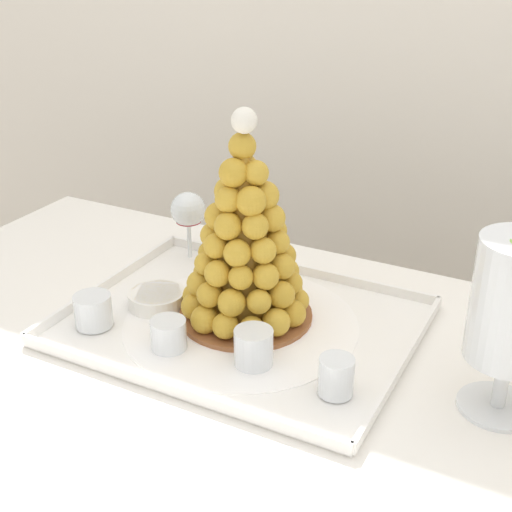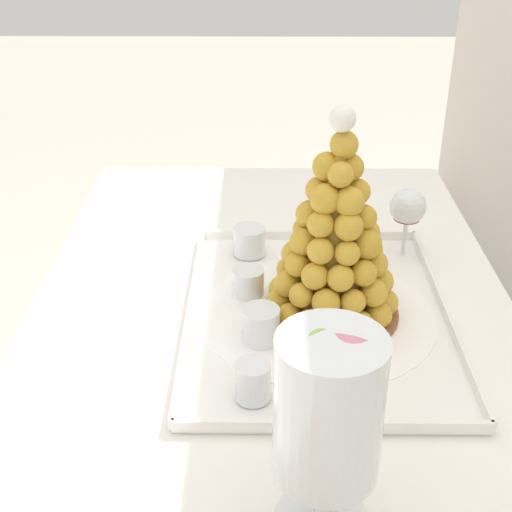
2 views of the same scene
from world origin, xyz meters
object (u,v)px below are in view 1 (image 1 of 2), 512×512
dessert_cup_mid_left (169,335)px  dessert_cup_mid_right (336,377)px  croquembouche (245,243)px  dessert_cup_centre (253,348)px  wine_glass (188,213)px  creme_brulee_ramekin (157,298)px  dessert_cup_left (93,312)px  serving_tray (241,324)px

dessert_cup_mid_left → dessert_cup_mid_right: bearing=2.5°
croquembouche → dessert_cup_centre: size_ratio=6.00×
dessert_cup_centre → wine_glass: size_ratio=0.42×
croquembouche → creme_brulee_ramekin: size_ratio=3.60×
croquembouche → dessert_cup_left: size_ratio=5.75×
croquembouche → dessert_cup_mid_right: 0.27m
dessert_cup_left → dessert_cup_mid_left: 0.15m
croquembouche → wine_glass: bearing=143.4°
serving_tray → dessert_cup_left: dessert_cup_left is taller
croquembouche → dessert_cup_mid_left: croquembouche is taller
serving_tray → dessert_cup_mid_right: bearing=-26.7°
dessert_cup_centre → creme_brulee_ramekin: (-0.23, 0.08, -0.01)m
dessert_cup_mid_left → creme_brulee_ramekin: dessert_cup_mid_left is taller
dessert_cup_left → dessert_cup_mid_left: (0.15, 0.00, -0.00)m
dessert_cup_left → dessert_cup_centre: dessert_cup_centre is taller
dessert_cup_centre → dessert_cup_mid_right: (0.14, -0.01, -0.00)m
croquembouche → dessert_cup_left: 0.28m
dessert_cup_mid_left → croquembouche: bearing=66.6°
creme_brulee_ramekin → wine_glass: 0.22m
dessert_cup_mid_left → wine_glass: size_ratio=0.40×
dessert_cup_mid_right → croquembouche: bearing=149.0°
serving_tray → wine_glass: bearing=140.0°
dessert_cup_centre → dessert_cup_mid_left: bearing=-170.6°
dessert_cup_left → wine_glass: 0.30m
dessert_cup_left → wine_glass: bearing=90.3°
creme_brulee_ramekin → serving_tray: bearing=5.7°
dessert_cup_mid_left → creme_brulee_ramekin: (-0.09, 0.10, -0.01)m
croquembouche → creme_brulee_ramekin: croquembouche is taller
dessert_cup_left → dessert_cup_mid_right: bearing=1.6°
creme_brulee_ramekin → dessert_cup_centre: bearing=-18.9°
serving_tray → dessert_cup_left: bearing=-150.9°
serving_tray → croquembouche: size_ratio=1.57×
serving_tray → dessert_cup_mid_right: (0.21, -0.11, 0.03)m
dessert_cup_left → dessert_cup_mid_right: (0.42, 0.01, 0.00)m
dessert_cup_mid_left → dessert_cup_mid_right: dessert_cup_mid_right is taller
dessert_cup_mid_right → wine_glass: 0.51m
croquembouche → dessert_cup_mid_right: croquembouche is taller
serving_tray → creme_brulee_ramekin: bearing=-174.3°
dessert_cup_left → dessert_cup_centre: (0.29, 0.02, 0.00)m
creme_brulee_ramekin → wine_glass: wine_glass is taller
croquembouche → dessert_cup_left: bearing=-146.1°
dessert_cup_centre → serving_tray: bearing=127.9°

